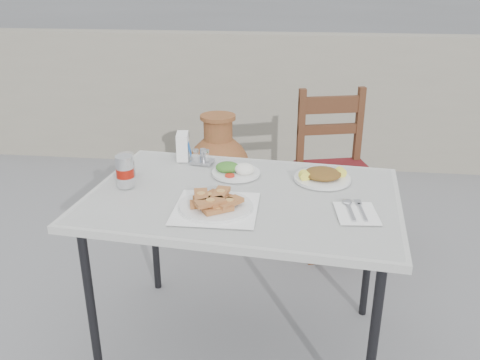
# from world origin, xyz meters

# --- Properties ---
(ground) EXTENTS (80.00, 80.00, 0.00)m
(ground) POSITION_xyz_m (0.00, 0.00, 0.00)
(ground) COLOR slate
(ground) RESTS_ON ground
(cafe_table) EXTENTS (1.42, 1.03, 0.81)m
(cafe_table) POSITION_xyz_m (-0.05, -0.10, 0.76)
(cafe_table) COLOR black
(cafe_table) RESTS_ON ground
(pide_plate) EXTENTS (0.34, 0.34, 0.07)m
(pide_plate) POSITION_xyz_m (-0.14, -0.27, 0.85)
(pide_plate) COLOR white
(pide_plate) RESTS_ON cafe_table
(salad_rice_plate) EXTENTS (0.23, 0.23, 0.06)m
(salad_rice_plate) POSITION_xyz_m (-0.11, 0.12, 0.84)
(salad_rice_plate) COLOR white
(salad_rice_plate) RESTS_ON cafe_table
(salad_chopped_plate) EXTENTS (0.26, 0.26, 0.06)m
(salad_chopped_plate) POSITION_xyz_m (0.30, 0.09, 0.84)
(salad_chopped_plate) COLOR white
(salad_chopped_plate) RESTS_ON cafe_table
(soda_can) EXTENTS (0.08, 0.08, 0.14)m
(soda_can) POSITION_xyz_m (-0.58, -0.09, 0.89)
(soda_can) COLOR silver
(soda_can) RESTS_ON cafe_table
(cola_glass) EXTENTS (0.08, 0.08, 0.11)m
(cola_glass) POSITION_xyz_m (-0.62, 0.04, 0.86)
(cola_glass) COLOR white
(cola_glass) RESTS_ON cafe_table
(napkin_holder) EXTENTS (0.08, 0.12, 0.14)m
(napkin_holder) POSITION_xyz_m (-0.41, 0.29, 0.88)
(napkin_holder) COLOR white
(napkin_holder) RESTS_ON cafe_table
(condiment_caddy) EXTENTS (0.12, 0.10, 0.08)m
(condiment_caddy) POSITION_xyz_m (-0.30, 0.25, 0.84)
(condiment_caddy) COLOR #BBBBC2
(condiment_caddy) RESTS_ON cafe_table
(cutlery_napkin) EXTENTS (0.18, 0.23, 0.02)m
(cutlery_napkin) POSITION_xyz_m (0.42, -0.23, 0.82)
(cutlery_napkin) COLOR white
(cutlery_napkin) RESTS_ON cafe_table
(chair) EXTENTS (0.56, 0.56, 1.03)m
(chair) POSITION_xyz_m (0.42, 0.97, 0.53)
(chair) COLOR #3D1C10
(chair) RESTS_ON ground
(terracotta_urn) EXTENTS (0.47, 0.47, 0.81)m
(terracotta_urn) POSITION_xyz_m (-0.37, 1.16, 0.38)
(terracotta_urn) COLOR brown
(terracotta_urn) RESTS_ON ground
(back_wall) EXTENTS (6.00, 0.25, 1.20)m
(back_wall) POSITION_xyz_m (0.00, 2.50, 0.60)
(back_wall) COLOR gray
(back_wall) RESTS_ON ground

